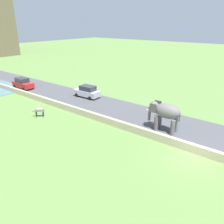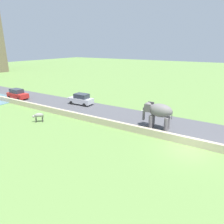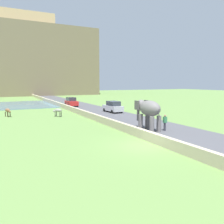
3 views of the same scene
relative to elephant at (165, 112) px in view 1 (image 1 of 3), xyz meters
The scene contains 8 objects.
ground_plane 5.74m from the elephant, 129.50° to the right, with size 220.00×220.00×0.00m, color #608442.
road_surface 16.06m from the elephant, 84.30° to the left, with size 7.00×120.00×0.06m, color #4C4C51.
barrier_wall 14.13m from the elephant, 99.09° to the left, with size 0.40×110.00×0.79m, color tan.
elephant is the anchor object (origin of this frame).
person_beside_elephant 1.99m from the elephant, 32.97° to the right, with size 0.36×0.22×1.63m.
car_silver 14.21m from the elephant, 77.11° to the left, with size 1.92×4.06×1.80m.
car_red 25.63m from the elephant, 89.98° to the left, with size 1.82×4.02×1.80m.
cow_grey 14.39m from the elephant, 113.14° to the left, with size 1.17×1.26×1.15m.
Camera 1 is at (-16.15, -4.41, 10.44)m, focal length 35.90 mm.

